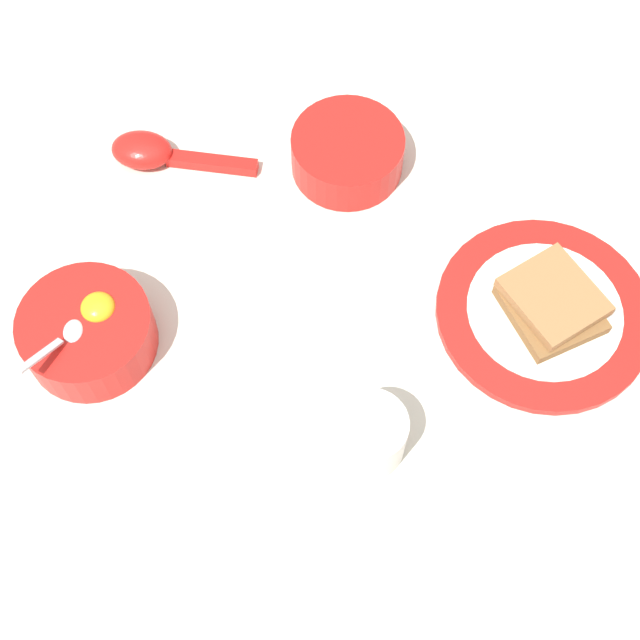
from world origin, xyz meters
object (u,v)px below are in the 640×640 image
object	(u,v)px
toast_plate	(544,313)
egg_bowl	(88,331)
congee_bowl	(347,152)
soup_spoon	(154,152)
drinking_cup	(370,434)
toast_sandwich	(552,303)

from	to	relation	value
toast_plate	egg_bowl	bearing A→B (deg)	-86.01
egg_bowl	congee_bowl	bearing A→B (deg)	130.42
soup_spoon	drinking_cup	size ratio (longest dim) A/B	2.44
toast_plate	congee_bowl	world-z (taller)	congee_bowl
egg_bowl	toast_sandwich	size ratio (longest dim) A/B	1.07
toast_sandwich	congee_bowl	world-z (taller)	congee_bowl
toast_plate	soup_spoon	size ratio (longest dim) A/B	1.32
soup_spoon	drinking_cup	distance (m)	0.41
egg_bowl	soup_spoon	world-z (taller)	egg_bowl
toast_plate	drinking_cup	xyz separation A→B (m)	(0.14, -0.18, 0.03)
toast_sandwich	soup_spoon	xyz separation A→B (m)	(-0.20, -0.42, -0.01)
egg_bowl	toast_plate	distance (m)	0.46
toast_plate	soup_spoon	distance (m)	0.46
toast_plate	soup_spoon	world-z (taller)	soup_spoon
soup_spoon	congee_bowl	world-z (taller)	congee_bowl
toast_plate	congee_bowl	bearing A→B (deg)	-133.50
toast_sandwich	drinking_cup	xyz separation A→B (m)	(0.14, -0.19, 0.01)
congee_bowl	soup_spoon	bearing A→B (deg)	-92.38
soup_spoon	congee_bowl	xyz separation A→B (m)	(0.01, 0.22, 0.01)
egg_bowl	drinking_cup	bearing A→B (deg)	68.33
egg_bowl	toast_sandwich	bearing A→B (deg)	94.08
toast_plate	drinking_cup	world-z (taller)	drinking_cup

